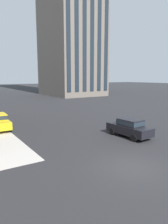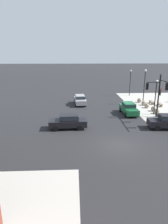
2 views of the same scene
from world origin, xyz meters
The scene contains 16 objects.
ground_plane centered at (0.00, 0.00, 0.00)m, with size 320.00×320.00×0.00m, color #262628.
traffic_signal_main centered at (7.66, -6.99, 3.68)m, with size 5.67×2.09×5.90m.
bollard_sphere_curb_a centered at (10.19, -7.83, 0.39)m, with size 0.77×0.77×0.77m, color gray.
bollard_sphere_curb_b centered at (11.57, -7.86, 0.39)m, with size 0.77×0.77×0.77m, color gray.
bollard_sphere_curb_c centered at (13.50, -7.52, 0.39)m, with size 0.77×0.77×0.77m, color gray.
bollard_sphere_curb_d centered at (15.21, -7.59, 0.39)m, with size 0.77×0.77×0.77m, color gray.
bollard_sphere_curb_e centered at (17.33, -7.50, 0.39)m, with size 0.77×0.77×0.77m, color gray.
bench_near_signal centered at (14.59, -10.14, 0.33)m, with size 1.85×0.70×0.49m.
bench_mid_block centered at (16.16, -9.32, 0.33)m, with size 1.83×0.62×0.49m.
street_lamp_corner_near centered at (10.00, -7.31, 3.16)m, with size 0.36×0.36×4.98m.
street_lamp_mid_sidewalk centered at (16.13, -7.75, 3.70)m, with size 0.36×0.36×5.99m.
street_lamp_corner_far centered at (23.49, -7.31, 3.35)m, with size 0.36×0.36×5.34m.
car_main_northbound_far centered at (4.24, -6.69, 0.92)m, with size 2.15×4.53×1.68m.
car_main_southbound_far centered at (16.22, 3.31, 0.92)m, with size 4.53×2.15×1.68m.
car_cross_westbound centered at (4.82, 5.00, 0.92)m, with size 2.00×4.46×1.68m.
car_parked_curb centered at (10.26, -3.63, 0.92)m, with size 4.46×2.02×1.68m.
Camera 2 is at (-17.40, 4.21, 8.56)m, focal length 31.98 mm.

